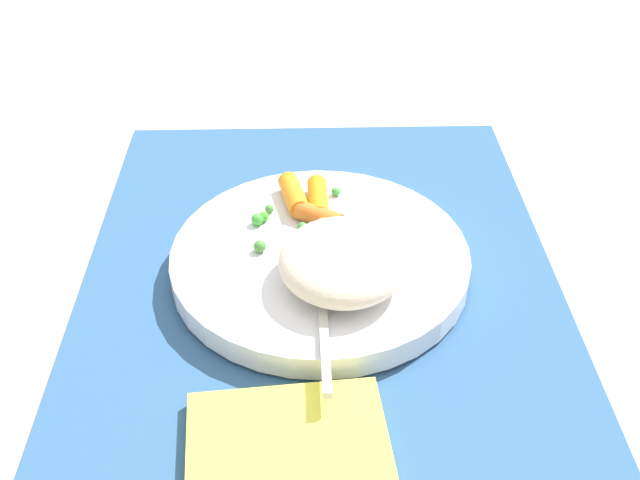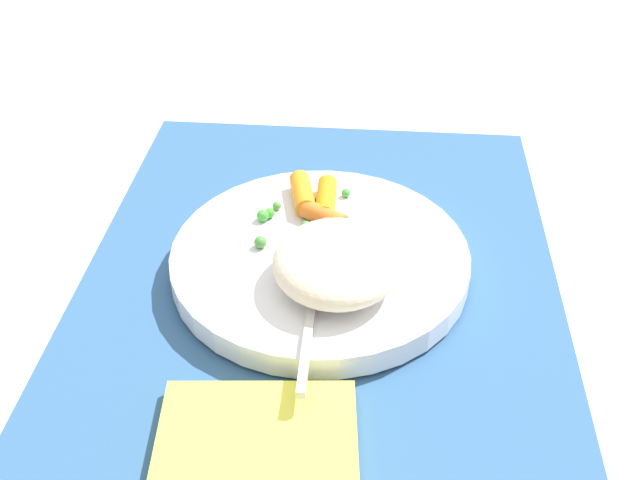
{
  "view_description": "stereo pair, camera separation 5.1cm",
  "coord_description": "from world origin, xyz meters",
  "px_view_note": "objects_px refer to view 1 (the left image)",
  "views": [
    {
      "loc": [
        -0.45,
        0.01,
        0.38
      ],
      "look_at": [
        0.0,
        0.0,
        0.04
      ],
      "focal_mm": 42.13,
      "sensor_mm": 36.0,
      "label": 1
    },
    {
      "loc": [
        -0.45,
        -0.04,
        0.38
      ],
      "look_at": [
        0.0,
        0.0,
        0.04
      ],
      "focal_mm": 42.13,
      "sensor_mm": 36.0,
      "label": 2
    }
  ],
  "objects_px": {
    "napkin": "(289,451)",
    "carrot_portion": "(311,206)",
    "plate": "(320,260)",
    "rice_mound": "(343,261)",
    "fork": "(322,276)"
  },
  "relations": [
    {
      "from": "napkin",
      "to": "carrot_portion",
      "type": "bearing_deg",
      "value": -4.5
    },
    {
      "from": "napkin",
      "to": "plate",
      "type": "bearing_deg",
      "value": -7.69
    },
    {
      "from": "fork",
      "to": "napkin",
      "type": "relative_size",
      "value": 1.54
    },
    {
      "from": "plate",
      "to": "napkin",
      "type": "bearing_deg",
      "value": 172.31
    },
    {
      "from": "rice_mound",
      "to": "carrot_portion",
      "type": "distance_m",
      "value": 0.09
    },
    {
      "from": "fork",
      "to": "rice_mound",
      "type": "bearing_deg",
      "value": -99.18
    },
    {
      "from": "rice_mound",
      "to": "fork",
      "type": "bearing_deg",
      "value": 80.82
    },
    {
      "from": "carrot_portion",
      "to": "napkin",
      "type": "bearing_deg",
      "value": 175.5
    },
    {
      "from": "fork",
      "to": "napkin",
      "type": "bearing_deg",
      "value": 170.35
    },
    {
      "from": "rice_mound",
      "to": "carrot_portion",
      "type": "relative_size",
      "value": 1.03
    },
    {
      "from": "plate",
      "to": "napkin",
      "type": "distance_m",
      "value": 0.17
    },
    {
      "from": "plate",
      "to": "carrot_portion",
      "type": "distance_m",
      "value": 0.05
    },
    {
      "from": "rice_mound",
      "to": "napkin",
      "type": "bearing_deg",
      "value": 164.26
    },
    {
      "from": "napkin",
      "to": "rice_mound",
      "type": "bearing_deg",
      "value": -15.74
    },
    {
      "from": "plate",
      "to": "carrot_portion",
      "type": "xyz_separation_m",
      "value": [
        0.05,
        0.01,
        0.02
      ]
    }
  ]
}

